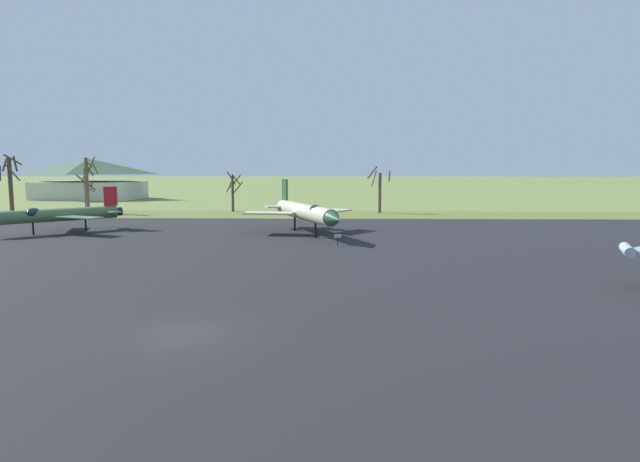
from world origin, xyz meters
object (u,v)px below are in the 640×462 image
Objects in this scene: info_placard_front_right at (338,239)px; visitor_building at (89,178)px; jet_fighter_rear_center at (56,215)px; jet_fighter_front_right at (306,212)px.

info_placard_front_right is 0.05× the size of visitor_building.
info_placard_front_right is 82.98m from visitor_building.
visitor_building is at bearing 111.09° from jet_fighter_rear_center.
info_placard_front_right is (3.27, -7.50, -1.75)m from jet_fighter_front_right.
jet_fighter_rear_center reaches higher than info_placard_front_right.
visitor_building is (-51.63, 64.86, 3.62)m from info_placard_front_right.
jet_fighter_front_right is at bearing -49.86° from visitor_building.
visitor_building reaches higher than info_placard_front_right.
info_placard_front_right is 30.78m from jet_fighter_rear_center.
visitor_building is at bearing 128.52° from info_placard_front_right.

